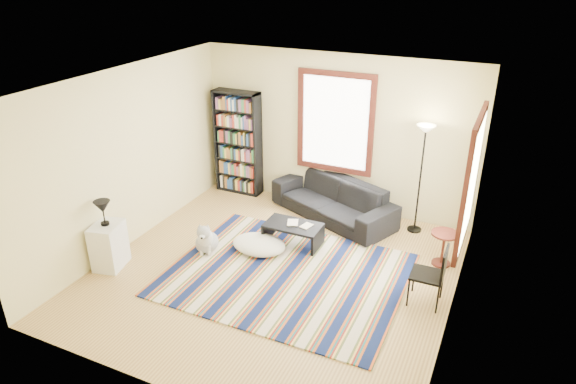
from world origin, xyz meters
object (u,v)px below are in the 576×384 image
at_px(floor_lamp, 420,180).
at_px(white_cabinet, 109,245).
at_px(coffee_table, 293,234).
at_px(folding_chair, 427,275).
at_px(bookshelf, 238,143).
at_px(dog, 207,236).
at_px(sofa, 333,199).
at_px(side_table, 443,249).
at_px(floor_cushion, 259,244).

distance_m(floor_lamp, white_cabinet, 4.96).
bearing_deg(coffee_table, folding_chair, -16.24).
bearing_deg(coffee_table, white_cabinet, -142.22).
xyz_separation_m(floor_lamp, folding_chair, (0.54, -1.93, -0.50)).
bearing_deg(bookshelf, floor_lamp, -2.78).
bearing_deg(dog, white_cabinet, -160.44).
bearing_deg(sofa, white_cabinet, -107.10).
xyz_separation_m(floor_lamp, dog, (-2.83, -2.05, -0.66)).
xyz_separation_m(coffee_table, dog, (-1.14, -0.76, 0.09)).
relative_size(coffee_table, side_table, 1.67).
bearing_deg(white_cabinet, sofa, 36.27).
xyz_separation_m(folding_chair, white_cabinet, (-4.45, -1.07, -0.08)).
relative_size(sofa, side_table, 4.27).
relative_size(floor_cushion, white_cabinet, 1.24).
bearing_deg(side_table, floor_lamp, 123.79).
xyz_separation_m(side_table, white_cabinet, (-4.50, -2.12, 0.08)).
bearing_deg(bookshelf, white_cabinet, -97.37).
relative_size(floor_lamp, side_table, 3.44).
distance_m(coffee_table, floor_cushion, 0.58).
height_order(bookshelf, folding_chair, bookshelf).
bearing_deg(side_table, coffee_table, -170.08).
xyz_separation_m(sofa, floor_lamp, (1.44, 0.10, 0.59)).
bearing_deg(floor_cushion, sofa, 67.70).
bearing_deg(bookshelf, folding_chair, -27.50).
distance_m(floor_cushion, floor_lamp, 2.81).
distance_m(floor_lamp, dog, 3.55).
height_order(floor_cushion, side_table, side_table).
xyz_separation_m(sofa, coffee_table, (-0.25, -1.18, -0.16)).
bearing_deg(sofa, floor_cushion, -89.08).
height_order(coffee_table, floor_cushion, coffee_table).
height_order(floor_cushion, white_cabinet, white_cabinet).
distance_m(bookshelf, floor_lamp, 3.50).
height_order(sofa, bookshelf, bookshelf).
height_order(sofa, folding_chair, folding_chair).
distance_m(sofa, bookshelf, 2.18).
bearing_deg(side_table, floor_cushion, -163.33).
height_order(floor_lamp, side_table, floor_lamp).
bearing_deg(side_table, folding_chair, -92.73).
xyz_separation_m(bookshelf, folding_chair, (4.04, -2.10, -0.57)).
height_order(coffee_table, side_table, side_table).
bearing_deg(bookshelf, coffee_table, -38.78).
xyz_separation_m(floor_cushion, dog, (-0.73, -0.36, 0.16)).
relative_size(floor_cushion, folding_chair, 1.01).
bearing_deg(sofa, floor_lamp, 27.19).
relative_size(bookshelf, side_table, 3.70).
distance_m(bookshelf, side_table, 4.29).
bearing_deg(floor_cushion, coffee_table, 44.96).
distance_m(bookshelf, dog, 2.43).
distance_m(coffee_table, folding_chair, 2.34).
relative_size(bookshelf, floor_lamp, 1.08).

